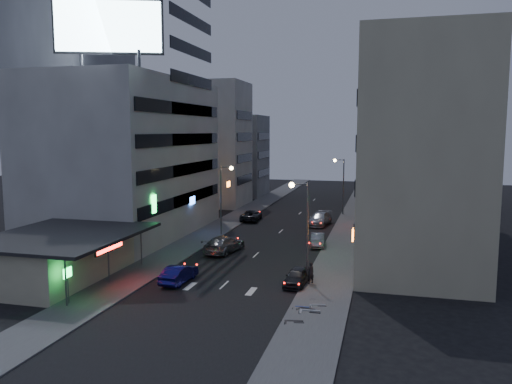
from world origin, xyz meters
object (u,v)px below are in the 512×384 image
(scooter_silver_b, at_px, (326,297))
(parked_car_right_far, at_px, (320,219))
(scooter_black_a, at_px, (304,312))
(scooter_silver_a, at_px, (321,302))
(person, at_px, (311,273))
(parked_car_left, at_px, (251,215))
(parked_car_right_near, at_px, (297,277))
(road_car_blue, at_px, (179,274))
(scooter_blue, at_px, (310,300))
(parked_car_right_mid, at_px, (318,240))
(scooter_black_b, at_px, (316,302))
(road_car_silver, at_px, (224,244))

(scooter_silver_b, bearing_deg, parked_car_right_far, -2.46)
(scooter_black_a, relative_size, scooter_silver_a, 0.88)
(parked_car_right_far, bearing_deg, person, -76.78)
(parked_car_left, bearing_deg, parked_car_right_near, 108.22)
(parked_car_right_near, xyz_separation_m, parked_car_right_far, (-1.55, 25.72, 0.13))
(road_car_blue, xyz_separation_m, scooter_blue, (11.08, -3.25, -0.10))
(road_car_blue, bearing_deg, parked_car_right_near, -166.18)
(parked_car_right_mid, relative_size, scooter_black_b, 2.33)
(road_car_silver, bearing_deg, parked_car_right_near, 145.19)
(parked_car_left, xyz_separation_m, road_car_silver, (2.05, -17.97, 0.13))
(scooter_black_a, bearing_deg, parked_car_right_near, 3.25)
(scooter_black_b, height_order, scooter_silver_b, scooter_black_b)
(scooter_black_a, distance_m, scooter_black_b, 2.29)
(person, relative_size, scooter_black_b, 1.00)
(parked_car_right_far, distance_m, scooter_black_a, 33.44)
(parked_car_right_far, distance_m, person, 25.52)
(parked_car_right_near, distance_m, road_car_silver, 12.58)
(road_car_blue, xyz_separation_m, scooter_black_b, (11.57, -3.59, -0.07))
(road_car_blue, relative_size, person, 2.51)
(person, xyz_separation_m, scooter_black_b, (1.21, -5.64, -0.34))
(parked_car_right_near, relative_size, scooter_blue, 2.48)
(scooter_silver_a, distance_m, scooter_black_b, 0.44)
(parked_car_right_mid, height_order, road_car_silver, road_car_silver)
(parked_car_left, xyz_separation_m, scooter_black_b, (13.25, -32.09, -0.06))
(parked_car_right_far, distance_m, scooter_blue, 30.87)
(road_car_silver, height_order, scooter_black_b, road_car_silver)
(parked_car_right_near, distance_m, person, 1.12)
(parked_car_right_near, relative_size, scooter_black_b, 2.32)
(parked_car_right_near, height_order, parked_car_right_far, parked_car_right_far)
(parked_car_right_mid, relative_size, scooter_blue, 2.49)
(parked_car_right_mid, xyz_separation_m, scooter_black_a, (1.96, -21.31, 0.01))
(parked_car_right_near, height_order, parked_car_left, parked_car_left)
(road_car_blue, bearing_deg, scooter_silver_a, 165.59)
(parked_car_left, bearing_deg, scooter_black_a, 106.26)
(parked_car_right_near, xyz_separation_m, road_car_blue, (-9.34, -1.72, 0.03))
(parked_car_left, bearing_deg, person, 110.33)
(person, relative_size, scooter_black_a, 0.96)
(parked_car_right_mid, bearing_deg, road_car_blue, -127.53)
(scooter_silver_a, distance_m, scooter_silver_b, 1.36)
(road_car_silver, bearing_deg, parked_car_right_far, -104.03)
(scooter_black_a, height_order, scooter_blue, scooter_black_a)
(parked_car_right_far, height_order, scooter_silver_b, parked_car_right_far)
(parked_car_left, height_order, scooter_silver_b, parked_car_left)
(parked_car_right_near, relative_size, road_car_silver, 0.69)
(scooter_silver_b, bearing_deg, parked_car_right_mid, -1.28)
(road_car_silver, relative_size, person, 3.34)
(parked_car_right_far, bearing_deg, parked_car_right_mid, -76.14)
(person, bearing_deg, parked_car_right_near, -25.38)
(person, height_order, scooter_silver_b, person)
(parked_car_left, relative_size, scooter_silver_a, 2.51)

